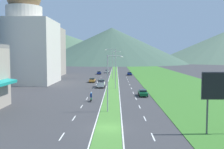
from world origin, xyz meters
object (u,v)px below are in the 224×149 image
Objects in this scene: car_4 at (92,80)px; pickup_truck_0 at (101,84)px; car_3 at (107,71)px; motorcycle_rider at (91,98)px; car_0 at (143,93)px; street_lamp_near at (109,79)px; billboard_roadside at (221,89)px; car_1 at (129,74)px; car_2 at (99,73)px; street_lamp_far at (113,63)px; street_lamp_mid at (114,66)px.

pickup_truck_0 is (3.65, -12.75, 0.26)m from car_4.
car_3 is 2.15× the size of motorcycle_rider.
car_0 is 1.04× the size of car_4.
car_3 is at bearing 92.26° from street_lamp_near.
car_1 is at bearing 94.08° from billboard_roadside.
car_1 is at bearing -110.31° from car_2.
car_1 is 0.96× the size of car_3.
street_lamp_near is 17.95m from car_0.
street_lamp_far is at bearing -163.24° from car_2.
car_3 is (3.39, 8.95, 0.07)m from car_2.
car_0 is (6.38, -11.98, -5.33)m from street_lamp_mid.
street_lamp_near is 79.09m from car_2.
street_lamp_far is at bearing -170.08° from car_0.
car_2 is at bearing -167.56° from car_0.
street_lamp_far is 32.35m from car_3.
street_lamp_mid reaches higher than street_lamp_near.
pickup_truck_0 is at bearing 139.27° from street_lamp_mid.
car_4 is (-7.42, 16.00, -5.33)m from street_lamp_mid.
car_2 is at bearing 2.52° from motorcycle_rider.
car_4 is (-19.83, 55.40, -4.56)m from billboard_roadside.
car_1 and car_2 have the same top height.
street_lamp_mid is 14.58m from car_0.
pickup_truck_0 is at bearing 95.77° from street_lamp_near.
car_4 is at bearing -153.75° from car_0.
street_lamp_near reaches higher than car_0.
street_lamp_far is 2.31× the size of car_4.
car_3 is 0.95× the size of car_4.
car_4 is at bearing 98.80° from street_lamp_near.
street_lamp_mid reaches higher than car_4.
billboard_roadside is at bearing -160.31° from car_4.
billboard_roadside is at bearing 12.41° from car_0.
billboard_roadside is (13.02, -67.38, -0.68)m from street_lamp_far.
billboard_roadside is 100.58m from car_3.
motorcycle_rider is (-10.76, -64.53, 0.02)m from car_1.
street_lamp_mid is at bearing -155.12° from car_4.
street_lamp_far reaches higher than motorcycle_rider.
car_0 is at bearing -61.97° from street_lamp_mid.
car_0 is 1.09× the size of car_3.
car_0 is at bearing -167.56° from car_2.
street_lamp_far is at bearing -29.62° from car_4.
street_lamp_mid is 18.42m from car_4.
car_1 is 2.06× the size of motorcycle_rider.
car_4 is 35.00m from motorcycle_rider.
car_1 is at bearing 84.59° from street_lamp_near.
street_lamp_mid reaches higher than motorcycle_rider.
pickup_truck_0 reaches higher than motorcycle_rider.
car_3 is at bearing -143.44° from car_1.
street_lamp_mid reaches higher than car_1.
car_2 is at bearing -110.31° from car_1.
car_0 is 2.35× the size of motorcycle_rider.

